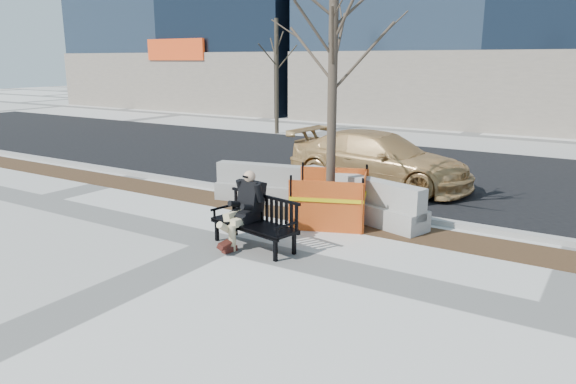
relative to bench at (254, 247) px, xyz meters
The scene contains 11 objects.
ground 0.67m from the bench, 167.82° to the right, with size 120.00×120.00×0.00m, color beige.
mulch_strip 2.54m from the bench, 105.02° to the left, with size 40.00×1.20×0.02m, color #47301C.
asphalt_street 8.68m from the bench, 94.36° to the left, with size 60.00×10.40×0.01m, color black.
curb 3.47m from the bench, 100.95° to the left, with size 60.00×0.25×0.12m, color #9E9B93.
bench is the anchor object (origin of this frame).
seated_man 0.27m from the bench, 158.10° to the left, with size 0.63×1.05×1.48m, color black, non-canonical shape.
tree_fence 2.32m from the bench, 78.73° to the left, with size 2.40×2.40×6.01m, color orange, non-canonical shape.
sedan 6.17m from the bench, 90.33° to the left, with size 2.18×5.36×1.55m, color tan.
jersey_barrier_left 3.37m from the bench, 114.20° to the left, with size 3.43×0.69×0.98m, color gray, non-canonical shape.
jersey_barrier_right 3.04m from the bench, 73.43° to the left, with size 3.45×0.69×0.99m, color #9E9C94, non-canonical shape.
far_tree_left 16.62m from the bench, 121.93° to the left, with size 2.18×2.18×5.88m, color #42382A, non-canonical shape.
Camera 1 is at (6.53, -7.91, 3.56)m, focal length 33.62 mm.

